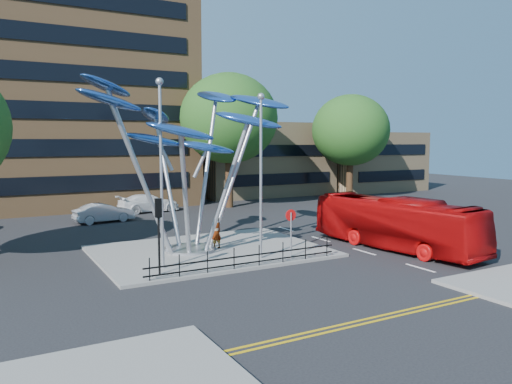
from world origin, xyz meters
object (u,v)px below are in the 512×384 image
traffic_light_island (159,220)px  street_lamp_right (261,161)px  no_entry_sign_island (291,225)px  parked_car_mid (104,213)px  parked_car_right (149,203)px  red_bus (395,223)px  tree_right (229,119)px  pedestrian (216,232)px  tree_far (351,130)px  leaf_sculpture (185,126)px  street_lamp_left (161,157)px

traffic_light_island → street_lamp_right: bearing=5.2°
street_lamp_right → no_entry_sign_island: size_ratio=3.39×
traffic_light_island → parked_car_mid: size_ratio=0.79×
parked_car_mid → parked_car_right: size_ratio=0.83×
red_bus → parked_car_right: red_bus is taller
no_entry_sign_island → parked_car_right: 20.22m
tree_right → pedestrian: size_ratio=6.60×
no_entry_sign_island → pedestrian: bearing=126.0°
tree_far → parked_car_mid: 26.82m
traffic_light_island → tree_far: bearing=35.8°
pedestrian → parked_car_right: pedestrian is taller
tree_right → street_lamp_right: (-7.50, -19.00, -2.94)m
parked_car_right → traffic_light_island: bearing=159.7°
tree_right → parked_car_right: 10.35m
leaf_sculpture → street_lamp_right: leaf_sculpture is taller
tree_right → street_lamp_left: bearing=-124.0°
street_lamp_right → leaf_sculpture: bearing=124.9°
tree_right → parked_car_mid: 14.26m
street_lamp_right → red_bus: street_lamp_right is taller
pedestrian → parked_car_right: bearing=-111.3°
street_lamp_left → traffic_light_island: 2.96m
street_lamp_right → no_entry_sign_island: street_lamp_right is taller
tree_far → street_lamp_right: 28.76m
tree_right → tree_far: size_ratio=1.12×
tree_far → tree_right: bearing=-180.0°
tree_right → leaf_sculpture: tree_right is taller
street_lamp_right → red_bus: bearing=-9.0°
traffic_light_island → pedestrian: size_ratio=1.87×
street_lamp_left → parked_car_mid: size_ratio=2.03×
street_lamp_right → parked_car_mid: size_ratio=1.92×
red_bus → parked_car_mid: red_bus is taller
street_lamp_left → parked_car_right: 20.38m
tree_far → leaf_sculpture: tree_far is taller
tree_far → no_entry_sign_island: bearing=-135.7°
no_entry_sign_island → tree_far: bearing=44.3°
traffic_light_island → no_entry_sign_island: bearing=0.1°
tree_right → parked_car_right: size_ratio=2.32×
leaf_sculpture → parked_car_right: bearing=80.3°
no_entry_sign_island → tree_right: bearing=72.9°
parked_car_mid → leaf_sculpture: bearing=-179.4°
street_lamp_left → parked_car_right: street_lamp_left is taller
tree_right → pedestrian: (-8.59, -15.92, -6.97)m
tree_far → leaf_sculpture: size_ratio=0.85×
no_entry_sign_island → red_bus: bearing=-6.9°
red_bus → parked_car_mid: size_ratio=2.44×
tree_right → traffic_light_island: 24.06m
traffic_light_island → parked_car_right: (5.68, 20.17, -1.86)m
red_bus → tree_right: bearing=85.2°
street_lamp_left → street_lamp_right: size_ratio=1.06×
pedestrian → parked_car_right: (1.26, 16.59, -0.31)m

